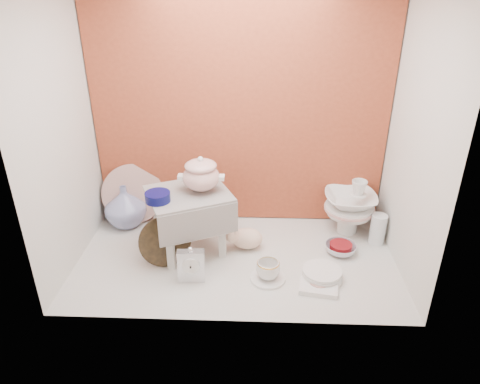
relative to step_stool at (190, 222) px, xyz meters
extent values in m
plane|color=silver|center=(0.27, -0.08, -0.19)|extent=(1.80, 1.80, 0.00)
cube|color=#A9482A|center=(0.27, 0.42, 0.56)|extent=(1.80, 0.06, 1.50)
cube|color=silver|center=(-0.63, -0.08, 0.56)|extent=(0.06, 1.00, 1.50)
cube|color=silver|center=(1.17, -0.08, 0.56)|extent=(0.06, 1.00, 1.50)
cylinder|color=#0A0B4B|center=(-0.15, -0.11, 0.21)|extent=(0.15, 0.15, 0.05)
imported|color=silver|center=(-0.46, 0.28, -0.05)|extent=(0.33, 0.33, 0.27)
cube|color=silver|center=(0.04, -0.29, -0.09)|extent=(0.14, 0.06, 0.21)
ellipsoid|color=beige|center=(0.33, 0.03, -0.12)|extent=(0.26, 0.20, 0.14)
cylinder|color=white|center=(0.45, -0.26, -0.18)|extent=(0.24, 0.24, 0.01)
imported|color=white|center=(0.45, -0.26, -0.13)|extent=(0.15, 0.15, 0.10)
cube|color=white|center=(0.71, -0.31, -0.18)|extent=(0.22, 0.22, 0.03)
cylinder|color=white|center=(0.73, -0.25, -0.16)|extent=(0.25, 0.25, 0.06)
imported|color=silver|center=(0.87, 0.00, -0.16)|extent=(0.21, 0.21, 0.06)
cylinder|color=silver|center=(1.11, 0.13, -0.10)|extent=(0.11, 0.11, 0.19)
camera|label=1|loc=(0.37, -2.16, 1.28)|focal=32.85mm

